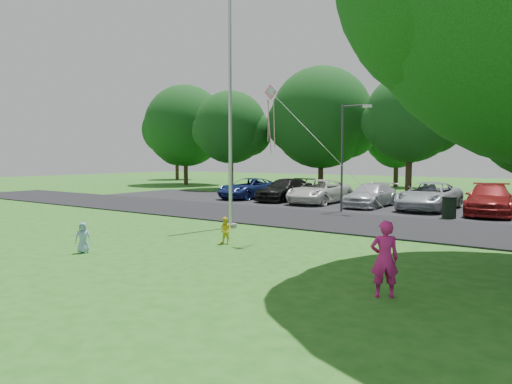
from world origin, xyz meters
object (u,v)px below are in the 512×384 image
Objects in this scene: child_yellow at (226,231)px; trash_can at (449,208)px; kite at (273,108)px; flagpole at (230,125)px; child_blue at (83,238)px; street_lamp at (346,148)px; woman at (384,259)px.

trash_can is at bearing 54.97° from child_yellow.
trash_can is at bearing 72.99° from kite.
flagpole reaches higher than child_blue.
street_lamp is 6.24× the size of child_yellow.
trash_can is 0.19× the size of kite.
child_blue is (-2.43, -13.65, -2.89)m from street_lamp.
flagpole is 11.20× the size of child_yellow.
child_blue is at bearing -100.34° from street_lamp.
kite is (3.27, -1.93, 0.28)m from flagpole.
child_blue is at bearing -117.73° from trash_can.
trash_can is 1.17× the size of child_yellow.
flagpole is 1.79× the size of street_lamp.
street_lamp is 9.35m from kite.
kite is at bearing 1.18° from child_blue.
trash_can is 13.23m from woman.
street_lamp reaches higher than trash_can.
child_yellow is 0.97× the size of child_blue.
street_lamp reaches higher than kite.
woman is at bearing -32.63° from kite.
trash_can is 11.52m from child_yellow.
kite is (1.23, 0.96, 4.00)m from child_yellow.
street_lamp is 14.17m from child_blue.
street_lamp is at bearing -94.70° from woman.
street_lamp is 3.52× the size of woman.
flagpole is 3.81m from kite.
child_yellow is 4.40m from child_blue.
child_yellow is 4.30m from kite.
woman reaches higher than child_yellow.
child_blue is (-7.37, -14.03, -0.06)m from trash_can.
flagpole is at bearing 114.45° from child_yellow.
flagpole is 9.60× the size of trash_can.
street_lamp reaches higher than child_yellow.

